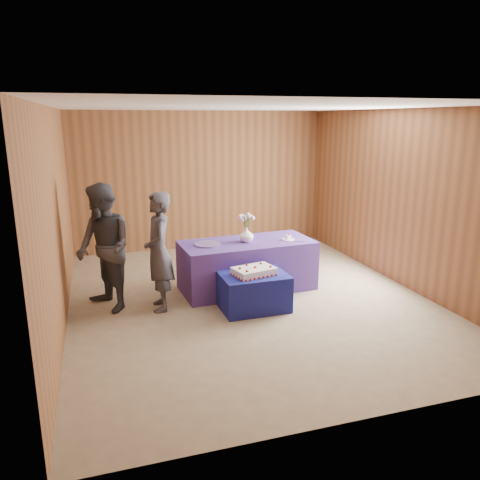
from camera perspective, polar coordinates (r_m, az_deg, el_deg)
name	(u,v)px	position (r m, az deg, el deg)	size (l,w,h in m)	color
ground	(248,298)	(6.90, 1.00, -7.12)	(6.00, 6.00, 0.00)	gray
room_shell	(249,175)	(6.45, 1.07, 7.93)	(5.04, 6.04, 2.72)	brown
cake_table	(253,291)	(6.48, 1.60, -6.23)	(0.90, 0.70, 0.50)	navy
serving_table	(247,265)	(7.16, 0.86, -3.09)	(2.00, 0.90, 0.75)	#4B338C
sheet_cake	(254,271)	(6.34, 1.73, -3.81)	(0.64, 0.50, 0.13)	white
vase	(247,235)	(7.01, 0.81, 0.64)	(0.21, 0.21, 0.22)	white
flower_spray	(247,217)	(6.95, 0.81, 2.81)	(0.25, 0.25, 0.19)	#335F26
platter	(208,244)	(6.89, -3.98, -0.52)	(0.39, 0.39, 0.02)	#604C98
plate	(288,239)	(7.20, 5.90, 0.08)	(0.20, 0.20, 0.01)	white
cake_slice	(288,237)	(7.19, 5.91, 0.38)	(0.09, 0.08, 0.09)	white
knife	(295,242)	(7.09, 6.72, -0.21)	(0.26, 0.02, 0.00)	silver
guest_left	(159,252)	(6.38, -9.87, -1.44)	(0.59, 0.39, 1.63)	#383843
guest_right	(104,248)	(6.51, -16.24, -0.97)	(0.85, 0.66, 1.74)	#363841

